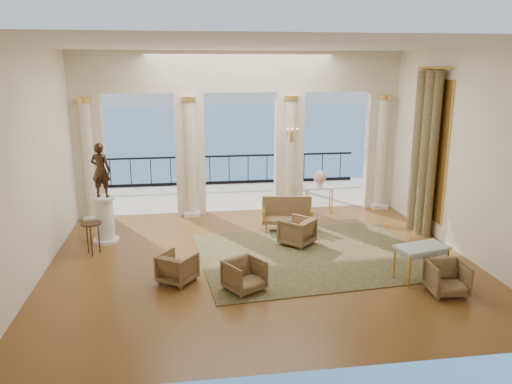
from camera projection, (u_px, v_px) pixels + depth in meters
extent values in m
plane|color=#533716|center=(261.00, 262.00, 10.76)|extent=(9.00, 9.00, 0.00)
plane|color=white|center=(311.00, 216.00, 6.37)|extent=(9.00, 0.00, 9.00)
plane|color=white|center=(30.00, 166.00, 9.57)|extent=(0.00, 8.00, 8.00)
plane|color=white|center=(466.00, 154.00, 10.84)|extent=(0.00, 8.00, 8.00)
plane|color=white|center=(262.00, 45.00, 9.65)|extent=(9.00, 9.00, 0.00)
cube|color=beige|center=(240.00, 72.00, 13.47)|extent=(9.00, 0.30, 1.10)
cube|color=beige|center=(90.00, 158.00, 13.45)|extent=(0.80, 0.30, 3.40)
cylinder|color=beige|center=(89.00, 162.00, 13.30)|extent=(0.28, 0.28, 3.20)
cylinder|color=gold|center=(83.00, 100.00, 12.90)|extent=(0.40, 0.40, 0.12)
cube|color=silver|center=(93.00, 218.00, 13.69)|extent=(0.45, 0.45, 0.12)
cube|color=beige|center=(190.00, 155.00, 13.83)|extent=(0.80, 0.30, 3.40)
cylinder|color=beige|center=(190.00, 160.00, 13.68)|extent=(0.28, 0.28, 3.20)
cylinder|color=gold|center=(188.00, 99.00, 13.28)|extent=(0.40, 0.40, 0.12)
cube|color=silver|center=(192.00, 213.00, 14.07)|extent=(0.45, 0.45, 0.12)
cube|color=beige|center=(289.00, 152.00, 14.23)|extent=(0.80, 0.30, 3.40)
cylinder|color=beige|center=(290.00, 157.00, 14.08)|extent=(0.28, 0.28, 3.20)
cylinder|color=gold|center=(291.00, 98.00, 13.67)|extent=(0.40, 0.40, 0.12)
cube|color=silver|center=(289.00, 209.00, 14.46)|extent=(0.45, 0.45, 0.12)
cube|color=beige|center=(379.00, 150.00, 14.61)|extent=(0.80, 0.30, 3.40)
cylinder|color=beige|center=(381.00, 155.00, 14.46)|extent=(0.28, 0.28, 3.20)
cylinder|color=gold|center=(385.00, 97.00, 14.05)|extent=(0.40, 0.40, 0.12)
cube|color=silver|center=(378.00, 206.00, 14.84)|extent=(0.45, 0.45, 0.12)
cube|color=#B7AA98|center=(234.00, 196.00, 16.33)|extent=(10.00, 3.60, 0.10)
cube|color=black|center=(229.00, 156.00, 17.61)|extent=(9.00, 0.06, 0.06)
cube|color=black|center=(229.00, 182.00, 17.84)|extent=(9.00, 0.06, 0.10)
cylinder|color=black|center=(229.00, 170.00, 17.73)|extent=(0.03, 0.03, 1.00)
cylinder|color=black|center=(110.00, 173.00, 17.15)|extent=(0.03, 0.03, 1.00)
cylinder|color=black|center=(340.00, 167.00, 18.31)|extent=(0.03, 0.03, 1.00)
cylinder|color=#4C3823|center=(290.00, 127.00, 16.85)|extent=(0.20, 0.20, 4.20)
plane|color=#1C4D86|center=(195.00, 139.00, 69.76)|extent=(160.00, 160.00, 0.00)
cylinder|color=#484024|center=(433.00, 157.00, 11.88)|extent=(0.26, 0.26, 4.00)
cylinder|color=#484024|center=(422.00, 154.00, 12.30)|extent=(0.32, 0.32, 4.00)
cylinder|color=#484024|center=(416.00, 151.00, 12.74)|extent=(0.26, 0.26, 4.00)
cylinder|color=gold|center=(433.00, 68.00, 11.81)|extent=(0.08, 1.40, 0.08)
cube|color=gold|center=(431.00, 149.00, 12.31)|extent=(0.04, 1.60, 3.40)
cube|color=gold|center=(292.00, 137.00, 13.80)|extent=(0.10, 0.04, 0.25)
cylinder|color=gold|center=(287.00, 133.00, 13.67)|extent=(0.02, 0.02, 0.22)
cylinder|color=gold|center=(292.00, 133.00, 13.69)|extent=(0.02, 0.02, 0.22)
cylinder|color=gold|center=(297.00, 133.00, 13.71)|extent=(0.02, 0.02, 0.22)
cube|color=#2D3318|center=(312.00, 255.00, 11.12)|extent=(5.24, 4.25, 0.02)
imported|color=#4B3824|center=(244.00, 274.00, 9.32)|extent=(0.86, 0.85, 0.67)
imported|color=#4B3824|center=(447.00, 277.00, 9.19)|extent=(0.71, 0.67, 0.68)
imported|color=#4B3824|center=(297.00, 230.00, 11.72)|extent=(0.95, 0.95, 0.71)
imported|color=#4B3824|center=(177.00, 266.00, 9.70)|extent=(0.86, 0.85, 0.65)
cube|color=#4B3824|center=(287.00, 220.00, 12.72)|extent=(1.34, 0.72, 0.09)
cube|color=#4B3824|center=(287.00, 206.00, 12.89)|extent=(1.27, 0.28, 0.52)
cube|color=gold|center=(264.00, 214.00, 12.69)|extent=(0.16, 0.53, 0.25)
cube|color=gold|center=(311.00, 214.00, 12.67)|extent=(0.16, 0.53, 0.25)
cylinder|color=gold|center=(266.00, 229.00, 12.57)|extent=(0.05, 0.05, 0.24)
cylinder|color=gold|center=(309.00, 229.00, 12.56)|extent=(0.05, 0.05, 0.24)
cylinder|color=gold|center=(266.00, 224.00, 12.97)|extent=(0.05, 0.05, 0.24)
cylinder|color=gold|center=(308.00, 224.00, 12.96)|extent=(0.05, 0.05, 0.24)
cube|color=#ABC2D5|center=(422.00, 247.00, 9.74)|extent=(1.12, 0.78, 0.05)
cylinder|color=gold|center=(409.00, 272.00, 9.45)|extent=(0.04, 0.04, 0.65)
cylinder|color=gold|center=(447.00, 264.00, 9.79)|extent=(0.04, 0.04, 0.65)
cylinder|color=gold|center=(394.00, 263.00, 9.86)|extent=(0.04, 0.04, 0.65)
cylinder|color=gold|center=(431.00, 256.00, 10.20)|extent=(0.04, 0.04, 0.65)
cylinder|color=silver|center=(106.00, 240.00, 11.98)|extent=(0.61, 0.61, 0.08)
cylinder|color=silver|center=(105.00, 219.00, 11.85)|extent=(0.45, 0.45, 0.98)
cylinder|color=silver|center=(103.00, 198.00, 11.72)|extent=(0.57, 0.57, 0.06)
imported|color=#302115|center=(101.00, 170.00, 11.56)|extent=(0.54, 0.43, 1.28)
cube|color=silver|center=(319.00, 188.00, 14.15)|extent=(0.80, 0.32, 0.04)
cylinder|color=gold|center=(308.00, 202.00, 14.08)|extent=(0.04, 0.04, 0.71)
cylinder|color=gold|center=(332.00, 201.00, 14.19)|extent=(0.04, 0.04, 0.71)
cylinder|color=gold|center=(306.00, 200.00, 14.29)|extent=(0.04, 0.04, 0.71)
cylinder|color=gold|center=(330.00, 199.00, 14.40)|extent=(0.04, 0.04, 0.71)
cylinder|color=white|center=(319.00, 183.00, 14.11)|extent=(0.18, 0.18, 0.23)
sphere|color=#CB9394|center=(320.00, 177.00, 14.06)|extent=(0.37, 0.37, 0.37)
cylinder|color=black|center=(91.00, 223.00, 11.04)|extent=(0.45, 0.45, 0.03)
cylinder|color=black|center=(99.00, 238.00, 11.22)|extent=(0.03, 0.03, 0.70)
cylinder|color=black|center=(87.00, 238.00, 11.19)|extent=(0.03, 0.03, 0.70)
cylinder|color=black|center=(91.00, 241.00, 10.99)|extent=(0.03, 0.03, 0.70)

